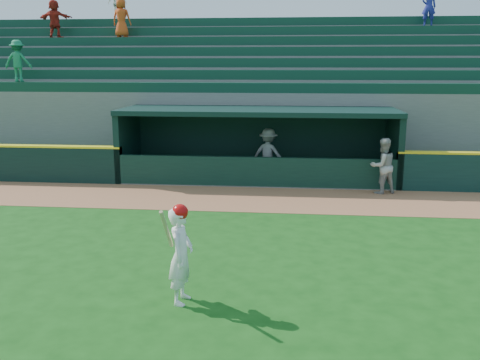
% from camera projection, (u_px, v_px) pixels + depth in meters
% --- Properties ---
extents(ground, '(120.00, 120.00, 0.00)m').
position_uv_depth(ground, '(232.00, 257.00, 11.22)').
color(ground, '#144912').
rests_on(ground, ground).
extents(warning_track, '(40.00, 3.00, 0.01)m').
position_uv_depth(warning_track, '(251.00, 199.00, 15.98)').
color(warning_track, '#98603D').
rests_on(warning_track, ground).
extents(dugout_player_front, '(1.03, 0.94, 1.73)m').
position_uv_depth(dugout_player_front, '(383.00, 166.00, 16.52)').
color(dugout_player_front, '#A3A29D').
rests_on(dugout_player_front, ground).
extents(dugout_player_inside, '(1.29, 0.96, 1.78)m').
position_uv_depth(dugout_player_inside, '(268.00, 154.00, 18.54)').
color(dugout_player_inside, gray).
rests_on(dugout_player_inside, ground).
extents(dugout, '(9.40, 2.80, 2.46)m').
position_uv_depth(dugout, '(259.00, 140.00, 18.71)').
color(dugout, slate).
rests_on(dugout, ground).
extents(stands, '(34.50, 6.27, 7.40)m').
position_uv_depth(stands, '(265.00, 101.00, 22.93)').
color(stands, slate).
rests_on(stands, ground).
extents(batter_at_plate, '(0.47, 0.80, 1.73)m').
position_uv_depth(batter_at_plate, '(181.00, 253.00, 8.92)').
color(batter_at_plate, white).
rests_on(batter_at_plate, ground).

